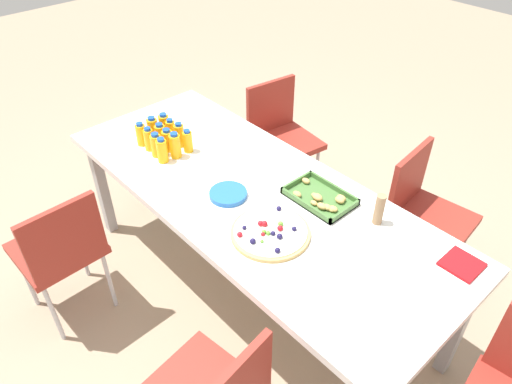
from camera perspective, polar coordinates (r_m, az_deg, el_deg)
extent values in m
plane|color=gray|center=(2.90, -0.39, -11.35)|extent=(12.00, 12.00, 0.00)
cube|color=white|center=(2.40, -0.46, -0.22)|extent=(2.22, 0.88, 0.04)
cube|color=#99999E|center=(3.19, -17.88, 0.44)|extent=(0.06, 0.06, 0.69)
cube|color=#99999E|center=(3.46, -7.43, 5.39)|extent=(0.06, 0.06, 0.69)
cube|color=#99999E|center=(2.49, 22.98, -14.44)|extent=(0.06, 0.06, 0.69)
cube|color=maroon|center=(2.81, 20.31, -3.25)|extent=(0.44, 0.44, 0.04)
cube|color=maroon|center=(2.74, 17.76, 1.38)|extent=(0.07, 0.38, 0.38)
cylinder|color=silver|center=(3.06, 23.24, -6.44)|extent=(0.02, 0.02, 0.41)
cylinder|color=silver|center=(2.83, 20.75, -10.00)|extent=(0.02, 0.02, 0.41)
cylinder|color=silver|center=(3.12, 17.98, -3.89)|extent=(0.02, 0.02, 0.41)
cylinder|color=silver|center=(2.90, 15.11, -7.14)|extent=(0.02, 0.02, 0.41)
cube|color=maroon|center=(2.69, -22.66, -6.23)|extent=(0.41, 0.41, 0.04)
cube|color=maroon|center=(2.43, -21.88, -5.32)|extent=(0.04, 0.38, 0.38)
cylinder|color=silver|center=(2.95, -25.60, -9.40)|extent=(0.02, 0.02, 0.41)
cylinder|color=silver|center=(3.00, -20.15, -6.59)|extent=(0.02, 0.02, 0.41)
cylinder|color=silver|center=(2.72, -22.96, -13.25)|extent=(0.02, 0.02, 0.41)
cylinder|color=silver|center=(2.78, -17.08, -10.08)|extent=(0.02, 0.02, 0.41)
cube|color=maroon|center=(3.29, 3.59, 5.89)|extent=(0.45, 0.45, 0.04)
cube|color=maroon|center=(3.32, 1.75, 10.09)|extent=(0.08, 0.38, 0.38)
cylinder|color=silver|center=(3.41, 7.19, 2.01)|extent=(0.02, 0.02, 0.41)
cylinder|color=silver|center=(3.24, 2.88, 0.13)|extent=(0.02, 0.02, 0.41)
cylinder|color=silver|center=(3.61, 3.92, 4.50)|extent=(0.02, 0.02, 0.41)
cylinder|color=silver|center=(3.45, -0.30, 2.84)|extent=(0.02, 0.02, 0.41)
cylinder|color=silver|center=(2.34, -6.29, -21.00)|extent=(0.02, 0.02, 0.41)
cylinder|color=#FBAF14|center=(2.78, -13.54, 6.63)|extent=(0.06, 0.06, 0.12)
cylinder|color=blue|center=(2.75, -13.75, 7.86)|extent=(0.04, 0.04, 0.02)
cylinder|color=#F9AD14|center=(2.72, -12.66, 6.09)|extent=(0.05, 0.05, 0.12)
cylinder|color=blue|center=(2.69, -12.86, 7.33)|extent=(0.03, 0.03, 0.02)
cylinder|color=#F9AB14|center=(2.66, -11.81, 5.43)|extent=(0.06, 0.06, 0.12)
cylinder|color=blue|center=(2.63, -12.00, 6.70)|extent=(0.04, 0.04, 0.02)
cylinder|color=#F9AE14|center=(2.61, -11.13, 4.80)|extent=(0.06, 0.06, 0.13)
cylinder|color=blue|center=(2.57, -11.32, 6.15)|extent=(0.04, 0.04, 0.02)
cylinder|color=#FAAB14|center=(2.81, -12.21, 7.27)|extent=(0.06, 0.06, 0.13)
cylinder|color=blue|center=(2.77, -12.41, 8.57)|extent=(0.04, 0.04, 0.02)
cylinder|color=#FAAA14|center=(2.76, -11.33, 6.64)|extent=(0.06, 0.06, 0.12)
cylinder|color=blue|center=(2.72, -11.50, 7.84)|extent=(0.04, 0.04, 0.02)
cylinder|color=#F9AD14|center=(2.70, -10.51, 6.01)|extent=(0.06, 0.06, 0.12)
cylinder|color=blue|center=(2.67, -10.67, 7.22)|extent=(0.04, 0.04, 0.02)
cylinder|color=#F8AB14|center=(2.63, -9.62, 5.40)|extent=(0.06, 0.06, 0.13)
cylinder|color=blue|center=(2.59, -9.79, 6.79)|extent=(0.04, 0.04, 0.02)
cylinder|color=#F9AD14|center=(2.83, -10.88, 7.76)|extent=(0.06, 0.06, 0.13)
cylinder|color=blue|center=(2.80, -11.05, 9.01)|extent=(0.04, 0.04, 0.02)
cylinder|color=#F9AC14|center=(2.79, -10.13, 7.18)|extent=(0.05, 0.05, 0.12)
cylinder|color=blue|center=(2.75, -10.28, 8.38)|extent=(0.03, 0.03, 0.02)
cylinder|color=#FAAC14|center=(2.73, -9.12, 6.67)|extent=(0.06, 0.06, 0.13)
cylinder|color=blue|center=(2.69, -9.27, 7.96)|extent=(0.04, 0.04, 0.02)
cylinder|color=#F9AD14|center=(2.67, -8.14, 5.94)|extent=(0.05, 0.05, 0.12)
cylinder|color=blue|center=(2.64, -8.27, 7.18)|extent=(0.03, 0.03, 0.02)
cylinder|color=tan|center=(2.14, 1.74, -4.90)|extent=(0.36, 0.36, 0.02)
cylinder|color=white|center=(2.13, 1.74, -4.67)|extent=(0.33, 0.33, 0.01)
sphere|color=#66B238|center=(2.15, 2.94, -3.81)|extent=(0.03, 0.03, 0.03)
sphere|color=#66B238|center=(2.11, 1.45, -4.92)|extent=(0.02, 0.02, 0.02)
sphere|color=red|center=(2.10, 0.83, -5.05)|extent=(0.02, 0.02, 0.02)
sphere|color=#1E1947|center=(2.07, -0.39, -5.89)|extent=(0.03, 0.03, 0.03)
sphere|color=red|center=(2.15, 1.02, -3.80)|extent=(0.03, 0.03, 0.03)
sphere|color=#66B238|center=(2.11, 0.95, -4.76)|extent=(0.02, 0.02, 0.02)
sphere|color=#1E1947|center=(2.03, 2.58, -6.97)|extent=(0.02, 0.02, 0.02)
sphere|color=red|center=(2.13, 2.89, -4.34)|extent=(0.03, 0.03, 0.03)
sphere|color=#1E1947|center=(2.11, 2.04, -4.94)|extent=(0.02, 0.02, 0.02)
sphere|color=#1E1947|center=(2.23, 2.74, -1.98)|extent=(0.02, 0.02, 0.02)
sphere|color=#66B238|center=(2.07, 0.72, -5.89)|extent=(0.02, 0.02, 0.02)
sphere|color=#1E1947|center=(2.13, 4.57, -4.40)|extent=(0.02, 0.02, 0.02)
sphere|color=red|center=(2.15, 0.53, -3.76)|extent=(0.03, 0.03, 0.03)
sphere|color=red|center=(2.10, -1.96, -5.09)|extent=(0.02, 0.02, 0.02)
sphere|color=#1E1947|center=(2.13, -1.41, -4.27)|extent=(0.02, 0.02, 0.02)
sphere|color=#1E1947|center=(2.09, 2.84, -5.31)|extent=(0.03, 0.03, 0.03)
cube|color=#477238|center=(2.35, 7.58, -0.76)|extent=(0.32, 0.22, 0.01)
cube|color=#477238|center=(2.28, 5.89, -1.59)|extent=(0.32, 0.01, 0.03)
cube|color=#477238|center=(2.41, 9.24, 0.54)|extent=(0.32, 0.01, 0.03)
cube|color=#477238|center=(2.42, 4.86, 1.21)|extent=(0.01, 0.22, 0.03)
cube|color=#477238|center=(2.27, 10.55, -2.33)|extent=(0.01, 0.22, 0.03)
ellipsoid|color=tan|center=(2.27, 8.99, -2.09)|extent=(0.04, 0.03, 0.02)
ellipsoid|color=tan|center=(2.33, 9.96, -0.95)|extent=(0.05, 0.04, 0.03)
ellipsoid|color=tan|center=(2.34, 10.15, -0.71)|extent=(0.05, 0.04, 0.03)
ellipsoid|color=tan|center=(2.28, 8.49, -1.82)|extent=(0.05, 0.03, 0.03)
ellipsoid|color=tan|center=(2.27, 9.23, -2.00)|extent=(0.05, 0.03, 0.03)
ellipsoid|color=tan|center=(2.43, 5.98, 1.33)|extent=(0.05, 0.03, 0.03)
ellipsoid|color=tan|center=(2.34, 7.01, -0.40)|extent=(0.04, 0.03, 0.02)
ellipsoid|color=tan|center=(2.30, 6.92, -1.31)|extent=(0.04, 0.03, 0.02)
ellipsoid|color=tan|center=(2.34, 4.93, -0.26)|extent=(0.05, 0.03, 0.03)
ellipsoid|color=tan|center=(2.28, 7.84, -1.69)|extent=(0.05, 0.04, 0.03)
ellipsoid|color=tan|center=(2.33, 7.34, -0.62)|extent=(0.06, 0.04, 0.03)
cylinder|color=blue|center=(2.35, -3.33, -0.44)|extent=(0.19, 0.19, 0.00)
cylinder|color=blue|center=(2.35, -3.34, -0.34)|extent=(0.19, 0.19, 0.00)
cylinder|color=blue|center=(2.35, -3.34, -0.25)|extent=(0.19, 0.19, 0.00)
cylinder|color=blue|center=(2.34, -3.35, -0.15)|extent=(0.19, 0.19, 0.00)
cylinder|color=blue|center=(2.34, -3.35, -0.05)|extent=(0.19, 0.19, 0.00)
cube|color=red|center=(2.18, 23.35, -7.92)|extent=(0.15, 0.15, 0.01)
cylinder|color=#9E7A56|center=(2.22, 14.49, -2.03)|extent=(0.04, 0.04, 0.16)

